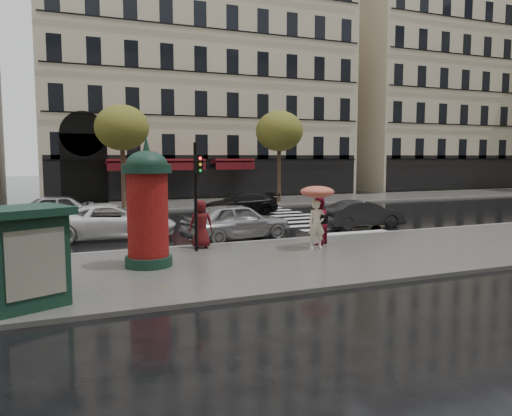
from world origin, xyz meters
name	(u,v)px	position (x,y,z in m)	size (l,w,h in m)	color
ground	(266,261)	(0.00, 0.00, 0.00)	(160.00, 160.00, 0.00)	black
near_sidewalk	(272,262)	(0.00, -0.50, 0.06)	(90.00, 7.00, 0.12)	#474744
far_sidewalk	(152,206)	(0.00, 19.00, 0.06)	(90.00, 6.00, 0.12)	#474744
near_kerb	(234,244)	(0.00, 3.00, 0.07)	(90.00, 0.25, 0.14)	slate
far_kerb	(162,210)	(0.00, 16.00, 0.07)	(90.00, 0.25, 0.14)	slate
zebra_crossing	(295,218)	(6.00, 9.60, 0.01)	(3.60, 11.75, 0.01)	silver
bldg_far_corner	(192,68)	(6.00, 30.00, 11.31)	(26.00, 14.00, 22.90)	#B7A88C
bldg_far_right	(436,85)	(34.00, 30.00, 11.31)	(24.00, 14.00, 22.90)	#B7A88C
tree_far_left	(122,128)	(-2.00, 18.00, 5.17)	(3.40, 3.40, 6.64)	#38281C
tree_far_right	(279,131)	(9.00, 18.00, 5.17)	(3.40, 3.40, 6.64)	#38281C
woman_umbrella	(317,206)	(2.29, 0.71, 1.64)	(1.20, 1.20, 2.31)	#F5E9CA
woman_red	(319,221)	(2.76, 1.40, 1.01)	(0.87, 0.68, 1.79)	maroon
man_burgundy	(201,224)	(-1.48, 2.40, 0.99)	(0.85, 0.55, 1.73)	#4F0F13
morris_column	(148,204)	(-3.77, 0.17, 1.98)	(1.44, 1.44, 3.88)	#122F24
traffic_light	(197,186)	(-1.78, 1.83, 2.39)	(0.28, 0.37, 3.74)	black
newsstand	(24,256)	(-7.02, -2.87, 1.24)	(2.27, 2.12, 2.18)	#122F24
car_silver	(236,221)	(0.54, 4.20, 0.77)	(1.81, 4.50, 1.53)	#A6A7AB
car_darkgrey	(363,214)	(7.34, 5.15, 0.65)	(1.37, 3.93, 1.30)	black
car_white	(112,221)	(-4.07, 6.46, 0.72)	(2.39, 5.19, 1.44)	white
car_black	(240,204)	(3.87, 12.49, 0.65)	(1.82, 4.47, 1.30)	black
car_far_silver	(47,210)	(-6.57, 11.86, 0.76)	(1.79, 4.45, 1.52)	#9C9CA0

